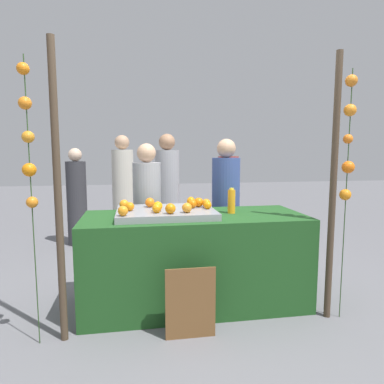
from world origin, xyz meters
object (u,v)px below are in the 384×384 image
object	(u,v)px
orange_0	(157,208)
orange_1	(124,204)
chalkboard_sign	(190,304)
vendor_left	(147,218)
juice_bottle	(231,201)
stall_counter	(195,260)
vendor_right	(226,213)

from	to	relation	value
orange_0	orange_1	distance (m)	0.39
orange_1	chalkboard_sign	bearing A→B (deg)	-54.05
orange_0	orange_1	world-z (taller)	orange_1
orange_0	vendor_left	world-z (taller)	vendor_left
chalkboard_sign	vendor_left	bearing A→B (deg)	102.12
juice_bottle	stall_counter	bearing A→B (deg)	-174.20
stall_counter	chalkboard_sign	bearing A→B (deg)	-103.07
stall_counter	juice_bottle	size ratio (longest dim) A/B	8.43
juice_bottle	chalkboard_sign	size ratio (longest dim) A/B	0.42
stall_counter	vendor_right	distance (m)	0.89
vendor_right	orange_1	bearing A→B (deg)	-153.11
stall_counter	orange_0	world-z (taller)	orange_0
stall_counter	orange_0	size ratio (longest dim) A/B	25.63
vendor_left	chalkboard_sign	bearing A→B (deg)	-77.88
orange_0	chalkboard_sign	distance (m)	0.85
stall_counter	juice_bottle	distance (m)	0.66
stall_counter	orange_1	distance (m)	0.85
orange_1	vendor_left	bearing A→B (deg)	68.05
orange_1	vendor_right	size ratio (longest dim) A/B	0.05
stall_counter	orange_1	size ratio (longest dim) A/B	23.88
chalkboard_sign	vendor_right	xyz separation A→B (m)	(0.63, 1.28, 0.47)
juice_bottle	orange_1	bearing A→B (deg)	176.21
orange_1	vendor_right	bearing A→B (deg)	26.89
stall_counter	juice_bottle	bearing A→B (deg)	5.80
juice_bottle	vendor_left	world-z (taller)	vendor_left
orange_0	vendor_right	size ratio (longest dim) A/B	0.05
orange_0	vendor_right	xyz separation A→B (m)	(0.85, 0.84, -0.22)
chalkboard_sign	orange_1	bearing A→B (deg)	125.95
juice_bottle	chalkboard_sign	world-z (taller)	juice_bottle
vendor_right	chalkboard_sign	bearing A→B (deg)	-115.99
stall_counter	vendor_right	world-z (taller)	vendor_right
orange_0	juice_bottle	world-z (taller)	juice_bottle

